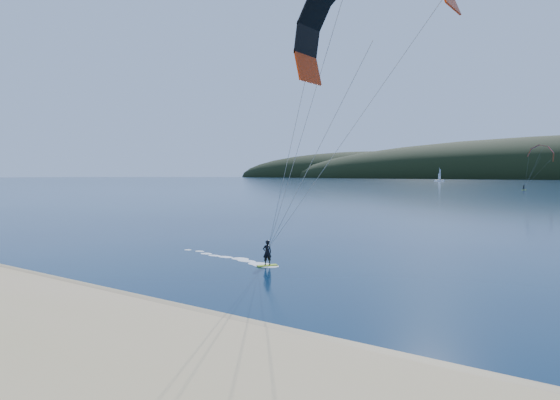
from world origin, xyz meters
name	(u,v)px	position (x,y,z in m)	size (l,w,h in m)	color
ground	(90,343)	(0.00, 0.00, 0.00)	(1800.00, 1800.00, 0.00)	#071D39
wet_sand	(180,315)	(0.00, 4.50, 0.05)	(220.00, 2.50, 0.10)	#927355
kitesurfer_near	(365,52)	(5.71, 11.10, 12.10)	(25.27, 8.45, 16.74)	#9CC417
kitesurfer_far	(540,157)	(-14.66, 196.32, 12.41)	(12.10, 8.63, 15.83)	#9CC417
sailboat	(439,180)	(-121.66, 405.73, 0.87)	(8.25, 5.31, 11.74)	white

